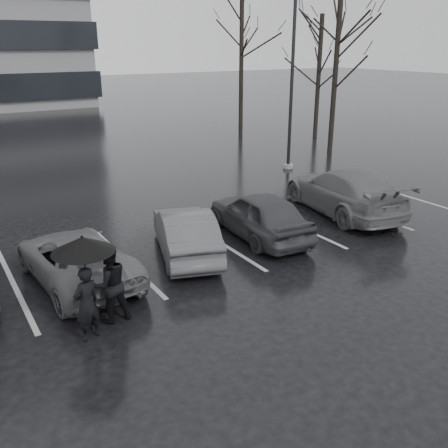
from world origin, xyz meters
TOP-DOWN VIEW (x-y plane):
  - ground at (0.00, 0.00)m, footprint 160.00×160.00m
  - car_main at (1.84, 2.11)m, footprint 1.94×4.17m
  - car_west_a at (-0.63, 2.06)m, footprint 2.50×4.14m
  - car_west_b at (-3.61, 2.00)m, footprint 2.27×4.41m
  - car_east at (5.56, 2.47)m, footprint 2.98×5.44m
  - pedestrian_left at (-4.15, -0.62)m, footprint 0.65×0.54m
  - pedestrian_right at (-3.54, -0.19)m, footprint 0.84×0.66m
  - umbrella at (-4.04, -0.36)m, footprint 1.21×1.21m
  - lamp_post at (7.99, 8.45)m, footprint 0.46×0.46m
  - stall_stripes at (-0.80, 2.50)m, footprint 19.72×5.00m
  - tree_east at (12.00, 10.00)m, footprint 0.26×0.26m
  - tree_ne at (14.50, 14.00)m, footprint 0.26×0.26m
  - tree_north at (11.00, 17.00)m, footprint 0.26×0.26m

SIDE VIEW (x-z plane):
  - ground at x=0.00m, z-range 0.00..0.00m
  - stall_stripes at x=-0.80m, z-range 0.00..0.00m
  - car_west_b at x=-3.61m, z-range 0.00..1.19m
  - car_west_a at x=-0.63m, z-range 0.00..1.29m
  - car_main at x=1.84m, z-range 0.00..1.38m
  - car_east at x=5.56m, z-range 0.00..1.49m
  - pedestrian_left at x=-4.15m, z-range 0.00..1.52m
  - pedestrian_right at x=-3.54m, z-range 0.00..1.68m
  - umbrella at x=-4.04m, z-range 0.84..2.89m
  - tree_ne at x=14.50m, z-range 0.00..7.00m
  - lamp_post at x=7.99m, z-range -0.35..8.05m
  - tree_east at x=12.00m, z-range 0.00..8.00m
  - tree_north at x=11.00m, z-range 0.00..8.50m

